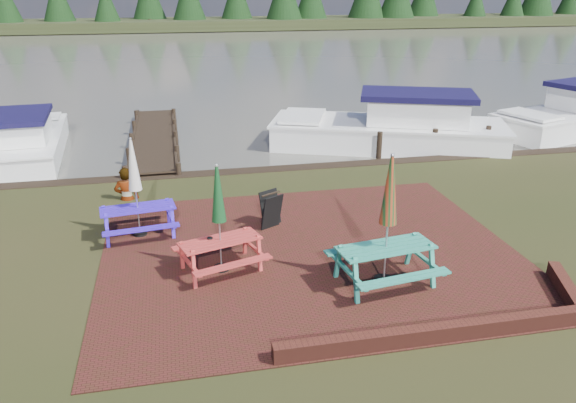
% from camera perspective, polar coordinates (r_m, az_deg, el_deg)
% --- Properties ---
extents(ground, '(120.00, 120.00, 0.00)m').
position_cam_1_polar(ground, '(11.60, 3.47, -7.41)').
color(ground, black).
rests_on(ground, ground).
extents(paving, '(9.00, 7.50, 0.02)m').
position_cam_1_polar(paving, '(12.45, 2.28, -5.20)').
color(paving, '#3B1B12').
rests_on(paving, ground).
extents(brick_wall, '(6.21, 1.79, 0.30)m').
position_cam_1_polar(brick_wall, '(10.39, 18.86, -11.45)').
color(brick_wall, '#4C1E16').
rests_on(brick_wall, ground).
extents(water, '(120.00, 60.00, 0.02)m').
position_cam_1_polar(water, '(47.20, -8.61, 14.44)').
color(water, '#4E4B43').
rests_on(water, ground).
extents(far_treeline, '(120.00, 10.00, 8.10)m').
position_cam_1_polar(far_treeline, '(75.87, -10.27, 19.42)').
color(far_treeline, black).
rests_on(far_treeline, ground).
extents(picnic_table_teal, '(2.13, 1.95, 2.65)m').
position_cam_1_polar(picnic_table_teal, '(11.02, 9.97, -3.95)').
color(picnic_table_teal, teal).
rests_on(picnic_table_teal, ground).
extents(picnic_table_red, '(2.01, 1.89, 2.28)m').
position_cam_1_polar(picnic_table_red, '(11.46, -6.93, -3.42)').
color(picnic_table_red, '#B6322E').
rests_on(picnic_table_red, ground).
extents(picnic_table_blue, '(1.87, 1.71, 2.34)m').
position_cam_1_polar(picnic_table_blue, '(13.42, -15.09, -0.13)').
color(picnic_table_blue, '#371BCC').
rests_on(picnic_table_blue, ground).
extents(chalkboard, '(0.58, 0.74, 0.87)m').
position_cam_1_polar(chalkboard, '(13.55, -1.73, -0.84)').
color(chalkboard, black).
rests_on(chalkboard, ground).
extents(jetty, '(1.76, 9.08, 1.00)m').
position_cam_1_polar(jetty, '(21.77, -13.43, 6.31)').
color(jetty, black).
rests_on(jetty, ground).
extents(boat_jetty, '(2.71, 6.50, 1.84)m').
position_cam_1_polar(boat_jetty, '(21.75, -24.84, 5.53)').
color(boat_jetty, white).
rests_on(boat_jetty, ground).
extents(boat_near, '(8.97, 5.77, 2.29)m').
position_cam_1_polar(boat_near, '(21.20, 10.58, 7.16)').
color(boat_near, white).
rests_on(boat_near, ground).
extents(boat_far, '(7.53, 4.61, 2.22)m').
position_cam_1_polar(boat_far, '(25.91, 27.09, 7.71)').
color(boat_far, white).
rests_on(boat_far, ground).
extents(person, '(0.69, 0.48, 1.80)m').
position_cam_1_polar(person, '(15.76, -16.33, 3.25)').
color(person, gray).
rests_on(person, ground).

